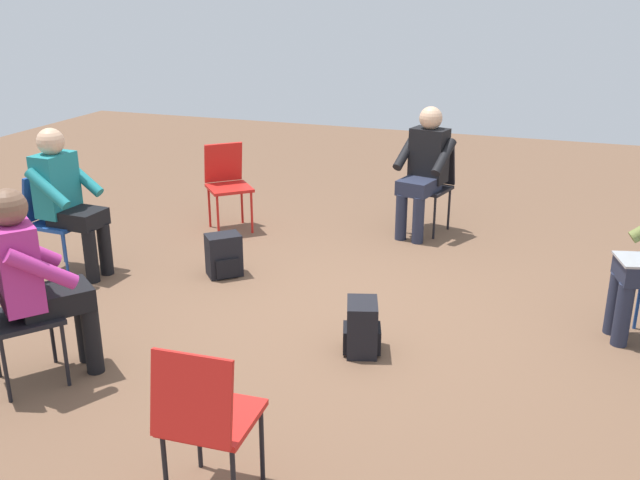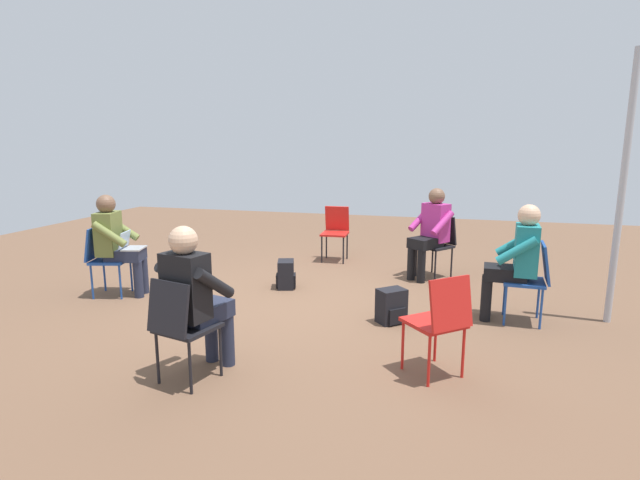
# 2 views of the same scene
# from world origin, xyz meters

# --- Properties ---
(ground_plane) EXTENTS (14.25, 14.25, 0.00)m
(ground_plane) POSITION_xyz_m (0.00, 0.00, 0.00)
(ground_plane) COLOR brown
(chair_northeast) EXTENTS (0.59, 0.58, 0.85)m
(chair_northeast) POSITION_xyz_m (1.54, 1.62, 0.50)
(chair_northeast) COLOR red
(chair_northeast) RESTS_ON ground
(chair_north) EXTENTS (0.42, 0.46, 0.85)m
(chair_north) POSITION_xyz_m (0.03, 2.49, 0.50)
(chair_north) COLOR #1E4799
(chair_north) RESTS_ON ground
(chair_east) EXTENTS (0.52, 0.49, 0.85)m
(chair_east) POSITION_xyz_m (2.17, -0.29, 0.50)
(chair_east) COLOR black
(chair_east) RESTS_ON ground
(chair_west) EXTENTS (0.45, 0.42, 0.85)m
(chair_west) POSITION_xyz_m (-2.18, -0.11, 0.50)
(chair_west) COLOR red
(chair_west) RESTS_ON ground
(chair_south) EXTENTS (0.49, 0.52, 0.85)m
(chair_south) POSITION_xyz_m (0.37, -2.39, 0.50)
(chair_south) COLOR #1E4799
(chair_south) RESTS_ON ground
(chair_northwest) EXTENTS (0.58, 0.58, 0.85)m
(chair_northwest) POSITION_xyz_m (-1.60, 1.49, 0.50)
(chair_northwest) COLOR black
(chair_northwest) RESTS_ON ground
(person_with_laptop) EXTENTS (0.57, 0.59, 1.24)m
(person_with_laptop) POSITION_xyz_m (0.33, -2.23, 0.69)
(person_with_laptop) COLOR #23283D
(person_with_laptop) RESTS_ON ground
(person_in_black) EXTENTS (0.58, 0.57, 1.24)m
(person_in_black) POSITION_xyz_m (2.01, -0.25, 0.69)
(person_in_black) COLOR #23283D
(person_in_black) RESTS_ON ground
(person_in_teal) EXTENTS (0.51, 0.54, 1.24)m
(person_in_teal) POSITION_xyz_m (0.02, 2.32, 0.69)
(person_in_teal) COLOR black
(person_in_teal) RESTS_ON ground
(person_in_magenta) EXTENTS (0.63, 0.63, 1.24)m
(person_in_magenta) POSITION_xyz_m (-1.47, 1.39, 0.69)
(person_in_magenta) COLOR black
(person_in_magenta) RESTS_ON ground
(backpack_near_laptop_user) EXTENTS (0.33, 0.30, 0.36)m
(backpack_near_laptop_user) POSITION_xyz_m (-0.50, -0.37, 0.16)
(backpack_near_laptop_user) COLOR black
(backpack_near_laptop_user) RESTS_ON ground
(backpack_by_empty_chair) EXTENTS (0.34, 0.34, 0.36)m
(backpack_by_empty_chair) POSITION_xyz_m (0.40, 1.10, 0.16)
(backpack_by_empty_chair) COLOR black
(backpack_by_empty_chair) RESTS_ON ground
(tent_pole_far) EXTENTS (0.07, 0.07, 2.74)m
(tent_pole_far) POSITION_xyz_m (-0.21, 3.29, 1.37)
(tent_pole_far) COLOR #B2B2B7
(tent_pole_far) RESTS_ON ground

